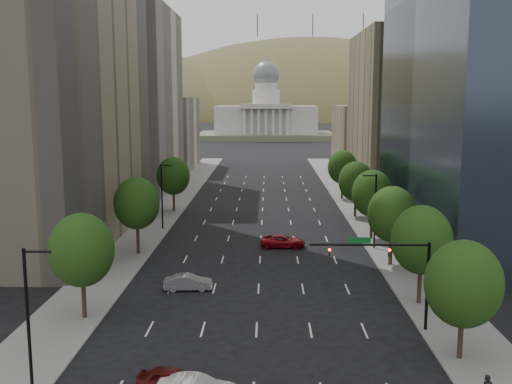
# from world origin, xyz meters

# --- Properties ---
(sidewalk_left) EXTENTS (6.00, 200.00, 0.15)m
(sidewalk_left) POSITION_xyz_m (-15.50, 60.00, 0.07)
(sidewalk_left) COLOR slate
(sidewalk_left) RESTS_ON ground
(sidewalk_right) EXTENTS (6.00, 200.00, 0.15)m
(sidewalk_right) POSITION_xyz_m (15.50, 60.00, 0.07)
(sidewalk_right) COLOR slate
(sidewalk_right) RESTS_ON ground
(midrise_cream_left) EXTENTS (14.00, 30.00, 35.00)m
(midrise_cream_left) POSITION_xyz_m (-25.00, 103.00, 17.50)
(midrise_cream_left) COLOR beige
(midrise_cream_left) RESTS_ON ground
(filler_left) EXTENTS (14.00, 26.00, 18.00)m
(filler_left) POSITION_xyz_m (-25.00, 136.00, 9.00)
(filler_left) COLOR beige
(filler_left) RESTS_ON ground
(parking_tan_right) EXTENTS (14.00, 30.00, 30.00)m
(parking_tan_right) POSITION_xyz_m (25.00, 100.00, 15.00)
(parking_tan_right) COLOR #8C7759
(parking_tan_right) RESTS_ON ground
(filler_right) EXTENTS (14.00, 26.00, 16.00)m
(filler_right) POSITION_xyz_m (25.00, 133.00, 8.00)
(filler_right) COLOR #8C7759
(filler_right) RESTS_ON ground
(tree_right_0) EXTENTS (5.20, 5.20, 8.39)m
(tree_right_0) POSITION_xyz_m (14.00, 25.00, 5.39)
(tree_right_0) COLOR #382316
(tree_right_0) RESTS_ON ground
(tree_right_1) EXTENTS (5.20, 5.20, 8.75)m
(tree_right_1) POSITION_xyz_m (14.00, 36.00, 5.75)
(tree_right_1) COLOR #382316
(tree_right_1) RESTS_ON ground
(tree_right_2) EXTENTS (5.20, 5.20, 8.61)m
(tree_right_2) POSITION_xyz_m (14.00, 48.00, 5.60)
(tree_right_2) COLOR #382316
(tree_right_2) RESTS_ON ground
(tree_right_3) EXTENTS (5.20, 5.20, 8.89)m
(tree_right_3) POSITION_xyz_m (14.00, 60.00, 5.89)
(tree_right_3) COLOR #382316
(tree_right_3) RESTS_ON ground
(tree_right_4) EXTENTS (5.20, 5.20, 8.46)m
(tree_right_4) POSITION_xyz_m (14.00, 74.00, 5.46)
(tree_right_4) COLOR #382316
(tree_right_4) RESTS_ON ground
(tree_right_5) EXTENTS (5.20, 5.20, 8.75)m
(tree_right_5) POSITION_xyz_m (14.00, 90.00, 5.75)
(tree_right_5) COLOR #382316
(tree_right_5) RESTS_ON ground
(tree_left_0) EXTENTS (5.20, 5.20, 8.75)m
(tree_left_0) POSITION_xyz_m (-14.00, 32.00, 5.75)
(tree_left_0) COLOR #382316
(tree_left_0) RESTS_ON ground
(tree_left_1) EXTENTS (5.20, 5.20, 8.97)m
(tree_left_1) POSITION_xyz_m (-14.00, 52.00, 5.96)
(tree_left_1) COLOR #382316
(tree_left_1) RESTS_ON ground
(tree_left_2) EXTENTS (5.20, 5.20, 8.68)m
(tree_left_2) POSITION_xyz_m (-14.00, 78.00, 5.68)
(tree_left_2) COLOR #382316
(tree_left_2) RESTS_ON ground
(streetlight_rn) EXTENTS (1.70, 0.20, 9.00)m
(streetlight_rn) POSITION_xyz_m (13.44, 55.00, 4.84)
(streetlight_rn) COLOR black
(streetlight_rn) RESTS_ON ground
(streetlight_ls) EXTENTS (1.70, 0.20, 9.00)m
(streetlight_ls) POSITION_xyz_m (-13.44, 20.00, 4.84)
(streetlight_ls) COLOR black
(streetlight_ls) RESTS_ON ground
(streetlight_ln) EXTENTS (1.70, 0.20, 9.00)m
(streetlight_ln) POSITION_xyz_m (-13.44, 65.00, 4.84)
(streetlight_ln) COLOR black
(streetlight_ln) RESTS_ON ground
(traffic_signal) EXTENTS (9.12, 0.40, 7.38)m
(traffic_signal) POSITION_xyz_m (10.53, 30.00, 5.17)
(traffic_signal) COLOR black
(traffic_signal) RESTS_ON ground
(capitol) EXTENTS (60.00, 40.00, 35.20)m
(capitol) POSITION_xyz_m (0.00, 249.71, 8.58)
(capitol) COLOR #596647
(capitol) RESTS_ON ground
(foothills) EXTENTS (720.00, 413.00, 263.00)m
(foothills) POSITION_xyz_m (34.67, 599.39, -37.78)
(foothills) COLOR brown
(foothills) RESTS_ON ground
(car_maroon) EXTENTS (4.41, 2.13, 1.45)m
(car_maroon) POSITION_xyz_m (-5.00, 20.30, 0.73)
(car_maroon) COLOR #490F0C
(car_maroon) RESTS_ON ground
(car_silver) EXTENTS (4.64, 1.93, 1.49)m
(car_silver) POSITION_xyz_m (-6.56, 39.48, 0.75)
(car_silver) COLOR gray
(car_silver) RESTS_ON ground
(car_red_far) EXTENTS (5.44, 2.62, 1.49)m
(car_red_far) POSITION_xyz_m (2.66, 55.67, 0.75)
(car_red_far) COLOR maroon
(car_red_far) RESTS_ON ground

